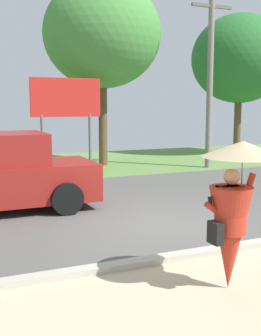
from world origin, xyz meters
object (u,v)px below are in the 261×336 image
at_px(utility_pole, 210,77).
at_px(roadside_billboard, 66,104).
at_px(tree_center_back, 240,59).
at_px(tree_right_mid, 102,35).
at_px(monk_pedestrian, 234,207).

xyz_separation_m(utility_pole, roadside_billboard, (-5.68, 0.74, -1.09)).
height_order(utility_pole, tree_center_back, tree_center_back).
distance_m(tree_center_back, tree_right_mid, 7.91).
distance_m(monk_pedestrian, tree_center_back, 17.35).
bearing_deg(utility_pole, monk_pedestrian, -121.78).
height_order(utility_pole, roadside_billboard, utility_pole).
xyz_separation_m(roadside_billboard, tree_right_mid, (1.98, 1.58, 2.81)).
distance_m(roadside_billboard, tree_right_mid, 3.79).
bearing_deg(tree_center_back, roadside_billboard, -164.05).
bearing_deg(roadside_billboard, tree_center_back, 15.95).
bearing_deg(utility_pole, roadside_billboard, 172.57).
distance_m(utility_pole, tree_right_mid, 4.69).
height_order(roadside_billboard, tree_right_mid, tree_right_mid).
bearing_deg(utility_pole, tree_right_mid, 147.87).
bearing_deg(tree_center_back, utility_pole, -139.21).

